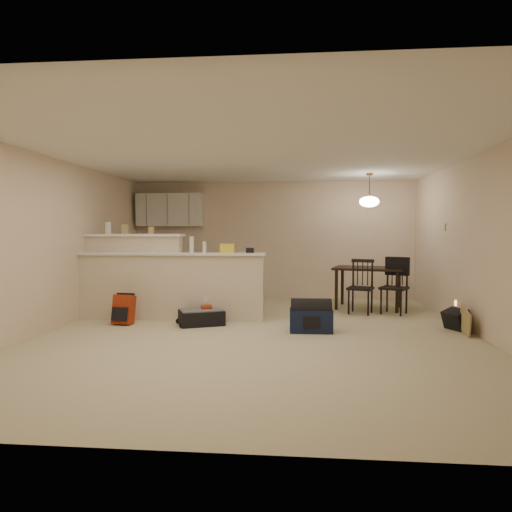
# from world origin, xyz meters

# --- Properties ---
(room) EXTENTS (7.00, 7.02, 2.50)m
(room) POSITION_xyz_m (0.00, 0.00, 1.25)
(room) COLOR beige
(room) RESTS_ON ground
(breakfast_bar) EXTENTS (3.08, 0.58, 1.39)m
(breakfast_bar) POSITION_xyz_m (-1.76, 0.98, 0.61)
(breakfast_bar) COLOR beige
(breakfast_bar) RESTS_ON ground
(upper_cabinets) EXTENTS (1.40, 0.34, 0.70)m
(upper_cabinets) POSITION_xyz_m (-2.20, 3.32, 1.90)
(upper_cabinets) COLOR white
(upper_cabinets) RESTS_ON room
(kitchen_counter) EXTENTS (1.80, 0.60, 0.90)m
(kitchen_counter) POSITION_xyz_m (-2.00, 3.19, 0.45)
(kitchen_counter) COLOR white
(kitchen_counter) RESTS_ON ground
(thermostat) EXTENTS (0.02, 0.12, 0.12)m
(thermostat) POSITION_xyz_m (2.98, 1.55, 1.50)
(thermostat) COLOR beige
(thermostat) RESTS_ON room
(jar) EXTENTS (0.10, 0.10, 0.20)m
(jar) POSITION_xyz_m (-2.64, 1.12, 1.49)
(jar) COLOR silver
(jar) RESTS_ON breakfast_bar
(cereal_box) EXTENTS (0.10, 0.07, 0.16)m
(cereal_box) POSITION_xyz_m (-2.35, 1.12, 1.47)
(cereal_box) COLOR tan
(cereal_box) RESTS_ON breakfast_bar
(small_box) EXTENTS (0.08, 0.06, 0.12)m
(small_box) POSITION_xyz_m (-1.90, 1.12, 1.45)
(small_box) COLOR tan
(small_box) RESTS_ON breakfast_bar
(bottle_a) EXTENTS (0.07, 0.07, 0.26)m
(bottle_a) POSITION_xyz_m (-1.16, 0.90, 1.22)
(bottle_a) COLOR silver
(bottle_a) RESTS_ON breakfast_bar
(bottle_b) EXTENTS (0.06, 0.06, 0.18)m
(bottle_b) POSITION_xyz_m (-0.95, 0.90, 1.18)
(bottle_b) COLOR silver
(bottle_b) RESTS_ON breakfast_bar
(bag_lump) EXTENTS (0.22, 0.18, 0.14)m
(bag_lump) POSITION_xyz_m (-0.58, 0.90, 1.16)
(bag_lump) COLOR tan
(bag_lump) RESTS_ON breakfast_bar
(pouch) EXTENTS (0.12, 0.10, 0.08)m
(pouch) POSITION_xyz_m (-0.22, 0.90, 1.13)
(pouch) COLOR tan
(pouch) RESTS_ON breakfast_bar
(dining_table) EXTENTS (1.40, 1.11, 0.77)m
(dining_table) POSITION_xyz_m (1.85, 2.25, 0.68)
(dining_table) COLOR black
(dining_table) RESTS_ON ground
(pendant_lamp) EXTENTS (0.36, 0.36, 0.62)m
(pendant_lamp) POSITION_xyz_m (1.85, 2.25, 1.99)
(pendant_lamp) COLOR brown
(pendant_lamp) RESTS_ON room
(dining_chair_near) EXTENTS (0.52, 0.51, 0.94)m
(dining_chair_near) POSITION_xyz_m (1.64, 1.69, 0.47)
(dining_chair_near) COLOR black
(dining_chair_near) RESTS_ON ground
(dining_chair_far) EXTENTS (0.56, 0.56, 0.96)m
(dining_chair_far) POSITION_xyz_m (2.21, 1.71, 0.48)
(dining_chair_far) COLOR black
(dining_chair_far) RESTS_ON ground
(suitcase) EXTENTS (0.77, 0.65, 0.22)m
(suitcase) POSITION_xyz_m (-0.92, 0.49, 0.11)
(suitcase) COLOR black
(suitcase) RESTS_ON ground
(red_backpack) EXTENTS (0.32, 0.22, 0.45)m
(red_backpack) POSITION_xyz_m (-2.13, 0.44, 0.22)
(red_backpack) COLOR #A12D12
(red_backpack) RESTS_ON ground
(navy_duffel) EXTENTS (0.61, 0.35, 0.33)m
(navy_duffel) POSITION_xyz_m (0.74, 0.15, 0.16)
(navy_duffel) COLOR #121C39
(navy_duffel) RESTS_ON ground
(black_daypack) EXTENTS (0.35, 0.40, 0.29)m
(black_daypack) POSITION_xyz_m (2.85, 0.47, 0.14)
(black_daypack) COLOR black
(black_daypack) RESTS_ON ground
(cardboard_sheet) EXTENTS (0.06, 0.48, 0.37)m
(cardboard_sheet) POSITION_xyz_m (2.85, 0.14, 0.18)
(cardboard_sheet) COLOR tan
(cardboard_sheet) RESTS_ON ground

